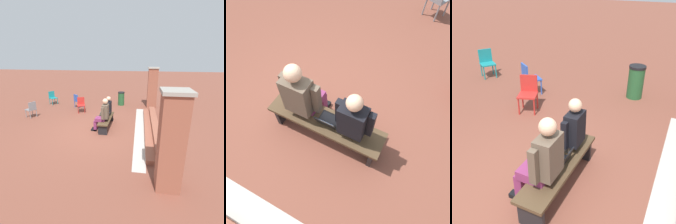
# 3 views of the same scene
# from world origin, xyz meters

# --- Properties ---
(ground_plane) EXTENTS (60.00, 60.00, 0.00)m
(ground_plane) POSITION_xyz_m (0.00, 0.00, 0.00)
(ground_plane) COLOR brown
(bench) EXTENTS (1.80, 0.44, 0.45)m
(bench) POSITION_xyz_m (-0.40, 0.30, 0.35)
(bench) COLOR #4C3823
(bench) RESTS_ON ground
(person_student) EXTENTS (0.53, 0.67, 1.32)m
(person_student) POSITION_xyz_m (-0.83, 0.23, 0.71)
(person_student) COLOR #4C473D
(person_student) RESTS_ON ground
(person_adult) EXTENTS (0.59, 0.74, 1.42)m
(person_adult) POSITION_xyz_m (-0.02, 0.23, 0.75)
(person_adult) COLOR #7F2D5B
(person_adult) RESTS_ON ground
(laptop) EXTENTS (0.32, 0.29, 0.21)m
(laptop) POSITION_xyz_m (-0.45, 0.31, 0.50)
(laptop) COLOR black
(laptop) RESTS_ON bench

